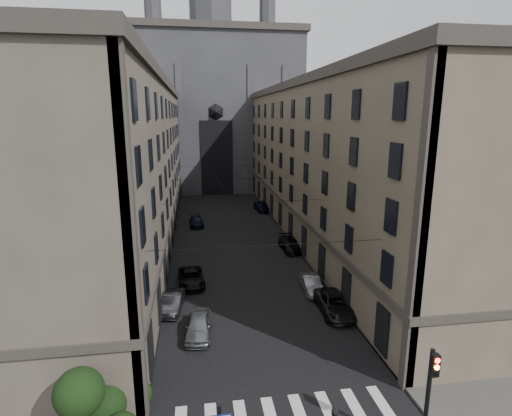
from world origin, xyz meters
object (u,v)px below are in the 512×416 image
traffic_light_right (430,390)px  car_right_far (262,206)px  car_left_near (199,326)px  car_left_midnear (173,302)px  car_left_far (196,221)px  car_right_near (311,284)px  car_right_midnear (335,304)px  gothic_tower (213,101)px  car_right_midfar (290,244)px  car_left_midfar (191,278)px

traffic_light_right → car_right_far: size_ratio=1.10×
traffic_light_right → car_left_near: traffic_light_right is taller
car_left_midnear → car_left_near: bearing=-56.3°
car_left_far → car_right_near: car_right_near is taller
car_left_far → car_right_midnear: (10.40, -26.80, 0.08)m
car_right_midnear → car_left_far: bearing=112.9°
car_left_near → car_right_midnear: bearing=14.9°
gothic_tower → car_right_midfar: 48.47m
gothic_tower → car_left_midfar: size_ratio=12.26×
car_left_near → car_right_far: size_ratio=0.89×
car_left_near → car_right_midfar: (10.43, 16.56, -0.02)m
car_right_near → car_right_far: car_right_far is taller
car_left_midnear → car_right_far: bearing=76.2°
gothic_tower → car_right_midfar: (6.20, -44.93, -17.10)m
car_right_far → car_left_far: bearing=-151.0°
car_left_far → traffic_light_right: bearing=-79.6°
car_right_midfar → car_right_midnear: bearing=-92.6°
car_left_midfar → car_right_near: 10.69m
car_left_midfar → car_right_midnear: 13.05m
car_right_midfar → car_right_far: 19.28m
gothic_tower → car_right_midfar: gothic_tower is taller
car_left_midfar → car_left_far: bearing=84.0°
traffic_light_right → car_left_far: size_ratio=1.16×
traffic_light_right → car_left_far: traffic_light_right is taller
car_right_near → car_right_far: (0.73, 30.08, 0.14)m
gothic_tower → car_right_near: bearing=-84.4°
car_right_far → car_left_near: bearing=-112.5°
car_right_near → car_left_near: bearing=-146.7°
car_right_midfar → car_left_midfar: bearing=-147.1°
car_right_near → car_right_midfar: car_right_midfar is taller
car_left_midnear → car_right_midnear: bearing=-3.0°
car_left_midfar → car_left_far: size_ratio=1.06×
car_left_near → car_left_midnear: bearing=121.9°
car_left_midnear → car_left_midfar: (1.41, 4.74, -0.02)m
gothic_tower → car_right_midnear: size_ratio=11.11×
car_right_near → car_right_midnear: bearing=-77.3°
car_right_midnear → car_left_midnear: bearing=171.2°
car_right_midfar → car_right_far: size_ratio=1.02×
traffic_light_right → car_right_midnear: (0.60, 13.24, -2.56)m
gothic_tower → car_left_near: 63.96m
car_left_midfar → car_right_far: size_ratio=1.00×
car_right_midnear → car_right_midfar: (0.00, 14.87, -0.03)m
car_left_midfar → car_left_far: (0.59, 19.75, -0.01)m
car_left_near → car_left_midfar: bearing=99.3°
gothic_tower → car_left_midnear: (-6.20, -57.50, -17.12)m
car_left_near → car_left_midfar: 8.76m
car_right_near → traffic_light_right: bearing=-87.0°
car_left_near → car_left_midnear: car_left_near is taller
gothic_tower → car_right_midnear: gothic_tower is taller
traffic_light_right → car_right_near: bearing=90.4°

